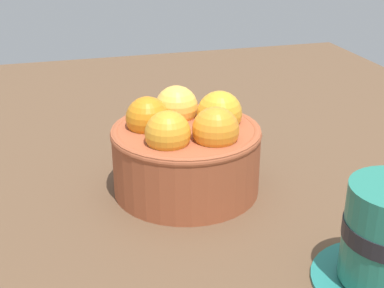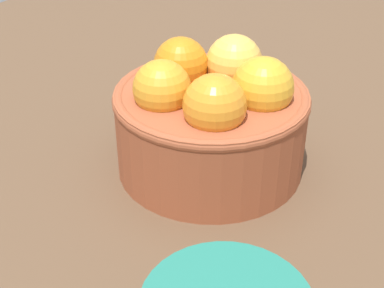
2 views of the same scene
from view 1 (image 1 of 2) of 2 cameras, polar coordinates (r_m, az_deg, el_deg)
The scene contains 2 objects.
ground_plane at distance 57.74cm, azimuth -0.59°, elevation -6.24°, with size 110.79×93.20×3.56cm, color brown.
terracotta_bowl at distance 54.86cm, azimuth -0.58°, elevation -0.48°, with size 15.06×15.06×9.97cm.
Camera 1 is at (48.33, -12.82, 27.08)cm, focal length 51.06 mm.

